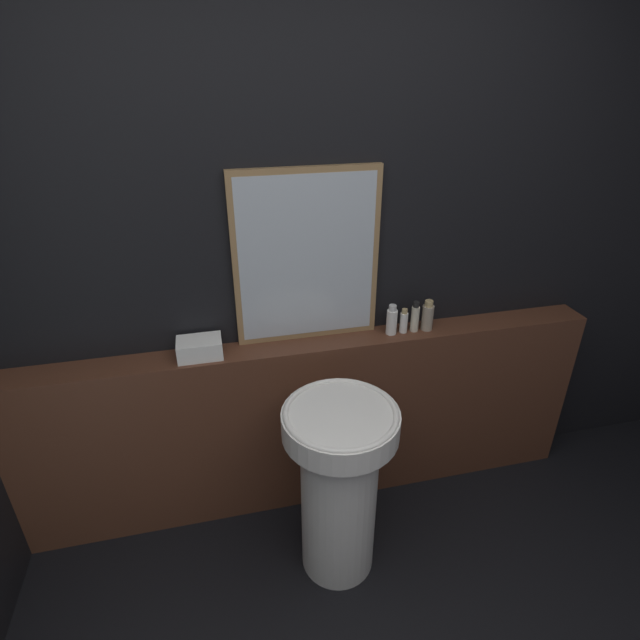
% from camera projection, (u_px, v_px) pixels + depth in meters
% --- Properties ---
extents(wall_back, '(8.00, 0.06, 2.50)m').
position_uv_depth(wall_back, '(307.00, 263.00, 2.18)').
color(wall_back, black).
rests_on(wall_back, ground_plane).
extents(vanity_counter, '(2.73, 0.17, 0.91)m').
position_uv_depth(vanity_counter, '(313.00, 422.00, 2.46)').
color(vanity_counter, '#512D1E').
rests_on(vanity_counter, ground_plane).
extents(pedestal_sink, '(0.46, 0.46, 0.85)m').
position_uv_depth(pedestal_sink, '(339.00, 482.00, 2.08)').
color(pedestal_sink, white).
rests_on(pedestal_sink, ground_plane).
extents(mirror, '(0.63, 0.03, 0.76)m').
position_uv_depth(mirror, '(307.00, 258.00, 2.12)').
color(mirror, '#937047').
rests_on(mirror, vanity_counter).
extents(towel_stack, '(0.19, 0.13, 0.08)m').
position_uv_depth(towel_stack, '(200.00, 348.00, 2.13)').
color(towel_stack, white).
rests_on(towel_stack, vanity_counter).
extents(shampoo_bottle, '(0.05, 0.05, 0.15)m').
position_uv_depth(shampoo_bottle, '(392.00, 321.00, 2.29)').
color(shampoo_bottle, white).
rests_on(shampoo_bottle, vanity_counter).
extents(conditioner_bottle, '(0.04, 0.04, 0.12)m').
position_uv_depth(conditioner_bottle, '(404.00, 321.00, 2.31)').
color(conditioner_bottle, white).
rests_on(conditioner_bottle, vanity_counter).
extents(lotion_bottle, '(0.04, 0.04, 0.15)m').
position_uv_depth(lotion_bottle, '(415.00, 317.00, 2.31)').
color(lotion_bottle, beige).
rests_on(lotion_bottle, vanity_counter).
extents(body_wash_bottle, '(0.05, 0.05, 0.15)m').
position_uv_depth(body_wash_bottle, '(428.00, 316.00, 2.32)').
color(body_wash_bottle, gray).
rests_on(body_wash_bottle, vanity_counter).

